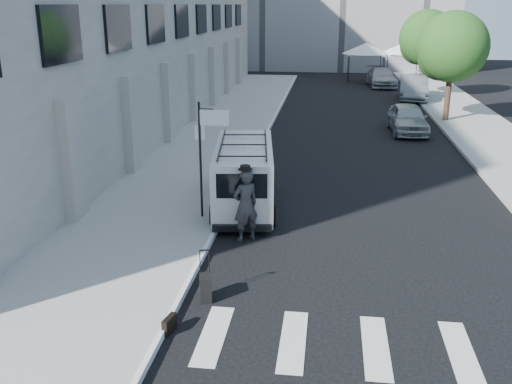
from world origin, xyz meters
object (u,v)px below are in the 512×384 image
(cargo_van, at_px, (244,175))
(parked_car_c, at_px, (381,77))
(suitcase, at_px, (206,288))
(parked_car_a, at_px, (408,118))
(briefcase, at_px, (169,325))
(businessman, at_px, (245,205))
(parked_car_b, at_px, (413,88))

(cargo_van, xyz_separation_m, parked_car_c, (6.69, 29.88, -0.35))
(suitcase, distance_m, parked_car_a, 19.69)
(briefcase, bearing_deg, businessman, 92.45)
(businessman, height_order, parked_car_b, businessman)
(businessman, relative_size, parked_car_b, 0.40)
(suitcase, relative_size, parked_car_c, 0.23)
(parked_car_a, height_order, parked_car_c, parked_car_a)
(cargo_van, bearing_deg, briefcase, -99.95)
(businessman, relative_size, cargo_van, 0.37)
(cargo_van, bearing_deg, businessman, -87.83)
(suitcase, relative_size, parked_car_a, 0.26)
(parked_car_a, relative_size, parked_car_c, 0.86)
(businessman, relative_size, briefcase, 4.66)
(suitcase, xyz_separation_m, parked_car_c, (6.61, 36.17, 0.43))
(parked_car_a, bearing_deg, parked_car_c, 88.02)
(suitcase, bearing_deg, parked_car_c, 64.80)
(businessman, bearing_deg, parked_car_c, -137.53)
(briefcase, relative_size, parked_car_c, 0.09)
(cargo_van, relative_size, parked_car_b, 1.08)
(suitcase, height_order, parked_car_b, parked_car_b)
(parked_car_a, distance_m, parked_car_c, 17.62)
(businessman, bearing_deg, briefcase, 43.64)
(briefcase, distance_m, parked_car_a, 21.16)
(briefcase, distance_m, parked_car_b, 31.98)
(briefcase, height_order, suitcase, suitcase)
(suitcase, height_order, parked_car_a, parked_car_a)
(businessman, xyz_separation_m, suitcase, (-0.38, -3.51, -0.72))
(businessman, xyz_separation_m, parked_car_b, (7.87, 25.86, -0.18))
(parked_car_b, bearing_deg, parked_car_a, -93.10)
(briefcase, xyz_separation_m, parked_car_b, (8.70, 30.77, 0.68))
(parked_car_b, bearing_deg, cargo_van, -104.15)
(businessman, bearing_deg, parked_car_a, -149.12)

